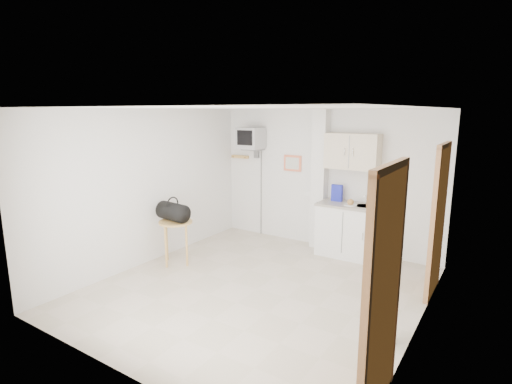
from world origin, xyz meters
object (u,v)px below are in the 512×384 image
Objects in this scene: round_table at (176,228)px; duffel_bag at (173,212)px; crt_television at (251,139)px; water_bottle at (390,328)px.

round_table is 0.27m from duffel_bag.
crt_television reaches higher than duffel_bag.
round_table is 3.62m from water_bottle.
duffel_bag is (-0.25, -1.91, -1.07)m from crt_television.
crt_television is 4.47m from water_bottle.
water_bottle is (3.57, -0.45, -0.42)m from round_table.
duffel_bag is at bearing 177.45° from round_table.
water_bottle is (3.37, -2.36, -1.76)m from crt_television.
water_bottle is at bearing -35.00° from crt_television.
crt_television is 3.01× the size of round_table.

